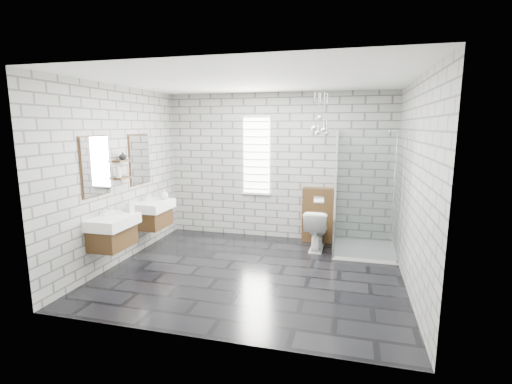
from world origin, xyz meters
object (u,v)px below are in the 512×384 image
at_px(vanity_right, 152,207).
at_px(cistern_panel, 319,215).
at_px(shower_enclosure, 359,224).
at_px(toilet, 317,229).
at_px(vanity_left, 111,223).

relative_size(vanity_right, cistern_panel, 1.57).
distance_m(vanity_right, cistern_panel, 2.96).
bearing_deg(cistern_panel, vanity_right, -156.60).
relative_size(shower_enclosure, toilet, 2.92).
bearing_deg(shower_enclosure, toilet, 173.13).
xyz_separation_m(vanity_left, toilet, (2.71, 1.85, -0.41)).
height_order(vanity_left, toilet, vanity_left).
bearing_deg(vanity_left, cistern_panel, 40.14).
height_order(vanity_left, shower_enclosure, shower_enclosure).
relative_size(vanity_left, toilet, 2.26).
bearing_deg(vanity_right, shower_enclosure, 10.86).
height_order(vanity_left, cistern_panel, vanity_left).
height_order(cistern_panel, shower_enclosure, shower_enclosure).
xyz_separation_m(vanity_left, cistern_panel, (2.71, 2.28, -0.26)).
xyz_separation_m(vanity_right, toilet, (2.71, 0.74, -0.41)).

